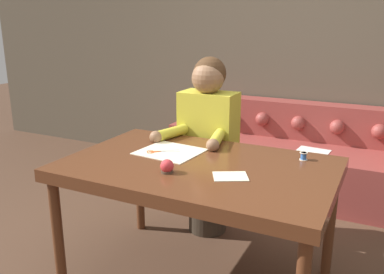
% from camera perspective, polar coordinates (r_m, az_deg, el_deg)
% --- Properties ---
extents(wall_back, '(8.00, 0.06, 2.60)m').
position_cam_1_polar(wall_back, '(4.05, 15.00, 12.45)').
color(wall_back, brown).
rests_on(wall_back, ground_plane).
extents(dining_table, '(1.47, 0.95, 0.76)m').
position_cam_1_polar(dining_table, '(2.26, 0.87, -5.36)').
color(dining_table, '#562D19').
rests_on(dining_table, ground_plane).
extents(couch, '(2.10, 0.79, 0.78)m').
position_cam_1_polar(couch, '(3.83, 14.01, -3.05)').
color(couch, brown).
rests_on(couch, ground_plane).
extents(person, '(0.48, 0.56, 1.28)m').
position_cam_1_polar(person, '(2.88, 2.23, -1.11)').
color(person, '#33281E').
rests_on(person, ground_plane).
extents(pattern_paper_main, '(0.38, 0.35, 0.00)m').
position_cam_1_polar(pattern_paper_main, '(2.43, -3.10, -2.05)').
color(pattern_paper_main, beige).
rests_on(pattern_paper_main, dining_table).
extents(pattern_paper_offcut, '(0.21, 0.20, 0.00)m').
position_cam_1_polar(pattern_paper_offcut, '(2.05, 5.41, -5.52)').
color(pattern_paper_offcut, beige).
rests_on(pattern_paper_offcut, dining_table).
extents(scissors, '(0.18, 0.15, 0.01)m').
position_cam_1_polar(scissors, '(2.43, -4.96, -2.09)').
color(scissors, silver).
rests_on(scissors, dining_table).
extents(thread_spool, '(0.04, 0.04, 0.05)m').
position_cam_1_polar(thread_spool, '(2.36, 15.38, -2.61)').
color(thread_spool, '#3366B2').
rests_on(thread_spool, dining_table).
extents(pin_cushion, '(0.07, 0.07, 0.07)m').
position_cam_1_polar(pin_cushion, '(2.09, -3.52, -4.17)').
color(pin_cushion, '#4C3828').
rests_on(pin_cushion, dining_table).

